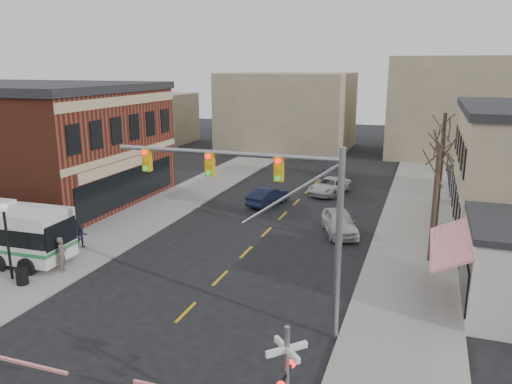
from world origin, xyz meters
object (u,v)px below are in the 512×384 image
traffic_signal_mast (273,199)px  car_c (330,186)px  trash_bin (22,277)px  pedestrian_near (62,254)px  street_lamp (5,225)px  car_b (268,196)px  car_d (335,172)px  pedestrian_far (81,236)px  car_a (340,222)px

traffic_signal_mast → car_c: bearing=95.0°
traffic_signal_mast → trash_bin: size_ratio=12.04×
pedestrian_near → street_lamp: bearing=108.3°
car_c → pedestrian_near: (-10.32, -21.92, 0.40)m
car_b → pedestrian_near: size_ratio=2.23×
street_lamp → car_d: 31.33m
car_c → pedestrian_far: bearing=-107.7°
car_b → pedestrian_far: 15.44m
street_lamp → pedestrian_far: 5.50m
pedestrian_far → traffic_signal_mast: bearing=-65.5°
car_a → car_b: bearing=120.6°
car_c → car_b: bearing=-113.0°
street_lamp → car_d: bearing=68.0°
car_c → car_d: car_d is taller
trash_bin → car_d: 31.21m
street_lamp → car_a: street_lamp is taller
car_b → car_c: bearing=-112.4°
traffic_signal_mast → car_b: size_ratio=2.27×
traffic_signal_mast → trash_bin: bearing=-178.6°
trash_bin → pedestrian_far: bearing=95.7°
pedestrian_near → pedestrian_far: size_ratio=1.29×
car_d → trash_bin: bearing=-121.3°
traffic_signal_mast → pedestrian_near: bearing=172.2°
street_lamp → pedestrian_near: size_ratio=2.10×
car_d → pedestrian_near: pedestrian_near is taller
traffic_signal_mast → pedestrian_near: 13.36m
pedestrian_far → pedestrian_near: bearing=-112.8°
car_a → pedestrian_far: 16.56m
trash_bin → pedestrian_near: pedestrian_near is taller
car_c → pedestrian_near: bearing=-100.6°
street_lamp → pedestrian_far: street_lamp is taller
street_lamp → car_c: street_lamp is taller
street_lamp → car_b: 20.28m
street_lamp → pedestrian_far: bearing=84.3°
traffic_signal_mast → car_b: bearing=108.3°
traffic_signal_mast → street_lamp: bearing=179.9°
street_lamp → car_b: bearing=65.9°
car_c → street_lamp: bearing=-102.8°
car_b → pedestrian_near: (-6.32, -16.72, 0.38)m
street_lamp → pedestrian_near: bearing=41.4°
car_d → car_c: bearing=-95.7°
car_d → pedestrian_far: bearing=-126.4°
street_lamp → trash_bin: street_lamp is taller
car_c → pedestrian_far: 21.96m
car_b → car_c: car_b is taller
car_a → pedestrian_near: size_ratio=2.41×
trash_bin → pedestrian_far: pedestrian_far is taller
pedestrian_far → street_lamp: bearing=-141.1°
traffic_signal_mast → pedestrian_far: 15.48m
traffic_signal_mast → car_c: size_ratio=1.97×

